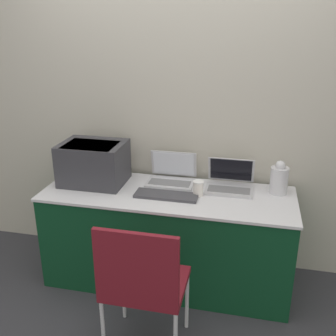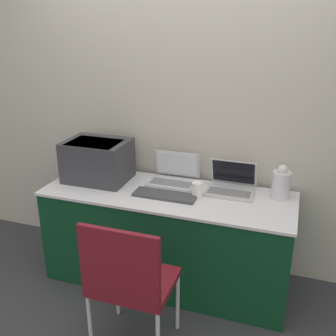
% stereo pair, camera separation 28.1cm
% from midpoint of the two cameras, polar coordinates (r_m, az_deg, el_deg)
% --- Properties ---
extents(ground_plane, '(14.00, 14.00, 0.00)m').
position_cam_midpoint_polar(ground_plane, '(3.00, 0.71, -19.05)').
color(ground_plane, '#333338').
extents(wall_back, '(8.00, 0.05, 2.60)m').
position_cam_midpoint_polar(wall_back, '(3.04, 4.98, 8.91)').
color(wall_back, '#B7B2A3').
rests_on(wall_back, ground_plane).
extents(table, '(1.83, 0.64, 0.74)m').
position_cam_midpoint_polar(table, '(3.03, 2.60, -10.04)').
color(table, '#0C381E').
rests_on(table, ground_plane).
extents(printer, '(0.48, 0.37, 0.32)m').
position_cam_midpoint_polar(printer, '(3.05, -7.63, 1.26)').
color(printer, '#333338').
rests_on(printer, table).
extents(laptop_left, '(0.36, 0.27, 0.23)m').
position_cam_midpoint_polar(laptop_left, '(3.02, 3.50, -1.24)').
color(laptop_left, '#B7B7BC').
rests_on(laptop_left, table).
extents(laptop_right, '(0.34, 0.29, 0.22)m').
position_cam_midpoint_polar(laptop_right, '(2.91, 11.86, -2.53)').
color(laptop_right, '#B7B7BC').
rests_on(laptop_right, table).
extents(external_keyboard, '(0.45, 0.15, 0.02)m').
position_cam_midpoint_polar(external_keyboard, '(2.79, 2.42, -4.04)').
color(external_keyboard, '#3D3D42').
rests_on(external_keyboard, table).
extents(coffee_cup, '(0.08, 0.08, 0.11)m').
position_cam_midpoint_polar(coffee_cup, '(2.79, 7.14, -3.18)').
color(coffee_cup, white).
rests_on(coffee_cup, table).
extents(metal_pitcher, '(0.13, 0.13, 0.25)m').
position_cam_midpoint_polar(metal_pitcher, '(2.88, 18.83, -2.21)').
color(metal_pitcher, silver).
rests_on(metal_pitcher, table).
extents(chair, '(0.47, 0.41, 0.90)m').
position_cam_midpoint_polar(chair, '(2.34, -2.19, -15.74)').
color(chair, maroon).
rests_on(chair, ground_plane).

